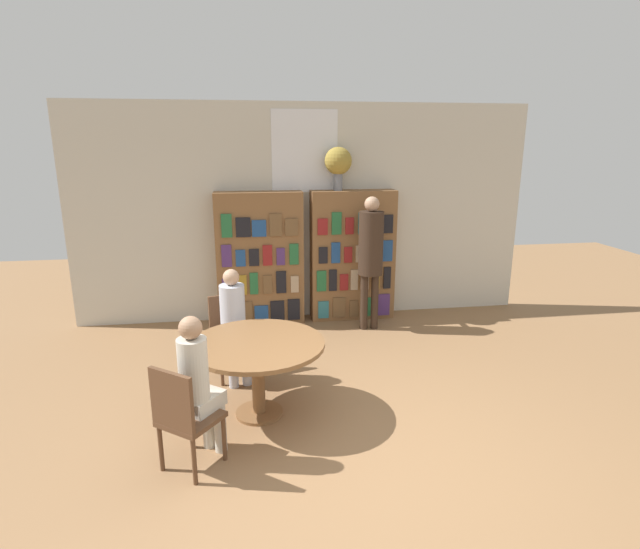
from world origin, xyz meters
TOP-DOWN VIEW (x-y plane):
  - ground_plane at (0.00, 0.00)m, footprint 16.00×16.00m
  - wall_back at (0.00, 3.65)m, footprint 6.40×0.07m
  - bookshelf_left at (-0.65, 3.46)m, footprint 1.18×0.34m
  - bookshelf_right at (0.65, 3.46)m, footprint 1.18×0.34m
  - flower_vase at (0.43, 3.46)m, footprint 0.37×0.37m
  - reading_table at (-0.77, 0.94)m, footprint 1.23×1.23m
  - chair_near_camera at (-1.36, 0.18)m, footprint 0.56×0.56m
  - chair_left_side at (-1.04, 1.85)m, footprint 0.50×0.50m
  - seated_reader_left at (-0.99, 1.68)m, footprint 0.34×0.40m
  - seated_reader_right at (-1.24, 0.33)m, footprint 0.38×0.39m
  - librarian_standing at (0.79, 2.96)m, footprint 0.33×0.60m

SIDE VIEW (x-z plane):
  - ground_plane at x=0.00m, z-range 0.00..0.00m
  - chair_near_camera at x=-1.36m, z-range 0.05..0.92m
  - chair_left_side at x=-1.04m, z-range 0.05..0.92m
  - reading_table at x=-0.77m, z-range 0.25..0.97m
  - seated_reader_right at x=-1.24m, z-range 0.07..1.29m
  - seated_reader_left at x=-0.99m, z-range 0.08..1.29m
  - bookshelf_left at x=-0.65m, z-range 0.00..1.83m
  - bookshelf_right at x=0.65m, z-range 0.00..1.83m
  - librarian_standing at x=0.79m, z-range 0.21..2.01m
  - wall_back at x=0.00m, z-range 0.01..3.01m
  - flower_vase at x=0.43m, z-range 1.92..2.50m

